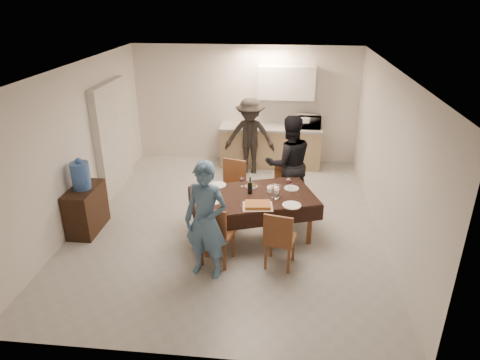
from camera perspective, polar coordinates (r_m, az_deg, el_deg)
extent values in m
cube|color=#A7A7A3|center=(7.42, -1.50, -5.51)|extent=(5.00, 6.00, 0.02)
cube|color=white|center=(6.55, -1.75, 14.71)|extent=(5.00, 6.00, 0.02)
cube|color=silver|center=(9.73, 0.70, 9.99)|extent=(5.00, 0.02, 2.60)
cube|color=silver|center=(4.23, -6.95, -10.07)|extent=(5.00, 0.02, 2.60)
cube|color=silver|center=(7.61, -20.70, 4.37)|extent=(0.02, 6.00, 2.60)
cube|color=silver|center=(7.02, 19.10, 3.02)|extent=(0.02, 6.00, 2.60)
cube|color=silver|center=(8.68, -16.65, 5.51)|extent=(0.15, 1.40, 2.10)
cube|color=tan|center=(9.64, 4.06, 4.40)|extent=(2.20, 0.60, 0.86)
cube|color=#989894|center=(9.50, 4.14, 6.98)|extent=(2.24, 0.64, 0.05)
cube|color=white|center=(9.40, 6.22, 12.79)|extent=(1.20, 0.34, 0.70)
cube|color=black|center=(6.66, 1.73, -2.17)|extent=(2.14, 1.65, 0.04)
cube|color=brown|center=(6.83, 1.69, -4.95)|extent=(0.07, 0.07, 0.70)
cube|color=brown|center=(6.18, -3.04, -7.17)|extent=(0.52, 0.52, 0.05)
cube|color=brown|center=(5.88, -3.38, -6.01)|extent=(0.43, 0.14, 0.46)
cube|color=brown|center=(6.13, 5.39, -7.80)|extent=(0.48, 0.48, 0.05)
cube|color=brown|center=(5.85, 5.45, -6.73)|extent=(0.41, 0.12, 0.44)
cube|color=brown|center=(7.49, -1.30, -1.24)|extent=(0.54, 0.54, 0.05)
cube|color=brown|center=(7.20, -1.51, -0.05)|extent=(0.43, 0.16, 0.46)
cube|color=brown|center=(7.45, 5.59, -1.85)|extent=(0.48, 0.48, 0.05)
cube|color=brown|center=(7.19, 5.64, -0.79)|extent=(0.39, 0.14, 0.42)
cube|color=black|center=(7.43, -19.81, -3.69)|extent=(0.41, 0.82, 0.76)
cylinder|color=#4275CA|center=(7.19, -20.47, 0.55)|extent=(0.29, 0.29, 0.44)
cylinder|color=white|center=(6.55, 4.76, -1.54)|extent=(0.13, 0.13, 0.21)
cube|color=#C07838|center=(6.30, 2.38, -3.35)|extent=(0.47, 0.37, 0.05)
cylinder|color=white|center=(6.79, 4.37, -1.21)|extent=(0.18, 0.18, 0.07)
cylinder|color=white|center=(6.90, 1.49, -0.87)|extent=(0.18, 0.18, 0.03)
cylinder|color=white|center=(6.45, -3.80, -2.88)|extent=(0.27, 0.27, 0.02)
cylinder|color=white|center=(6.37, 6.92, -3.37)|extent=(0.28, 0.28, 0.02)
cylinder|color=white|center=(6.98, -3.00, -0.66)|extent=(0.27, 0.27, 0.02)
cylinder|color=white|center=(6.91, 6.89, -1.10)|extent=(0.24, 0.24, 0.01)
imported|color=white|center=(9.47, 9.18, 7.72)|extent=(0.51, 0.34, 0.28)
imported|color=#4C7194|center=(5.75, -4.56, -5.45)|extent=(0.69, 0.54, 1.67)
imported|color=black|center=(7.55, 6.52, 2.19)|extent=(1.00, 0.87, 1.74)
imported|color=black|center=(9.11, 1.31, 5.85)|extent=(1.06, 0.61, 1.64)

